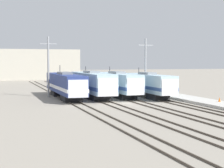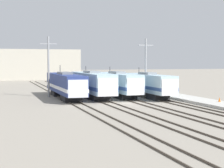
{
  "view_description": "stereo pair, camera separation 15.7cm",
  "coord_description": "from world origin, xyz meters",
  "px_view_note": "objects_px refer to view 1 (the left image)",
  "views": [
    {
      "loc": [
        -17.25,
        -48.51,
        5.75
      ],
      "look_at": [
        -0.8,
        2.6,
        2.49
      ],
      "focal_mm": 60.0,
      "sensor_mm": 36.0,
      "label": 1
    },
    {
      "loc": [
        -17.1,
        -48.56,
        5.75
      ],
      "look_at": [
        -0.8,
        2.6,
        2.49
      ],
      "focal_mm": 60.0,
      "sensor_mm": 36.0,
      "label": 2
    }
  ],
  "objects_px": {
    "catenary_tower_right": "(145,65)",
    "locomotive_far_right": "(148,84)",
    "locomotive_far_left": "(65,85)",
    "traffic_cone": "(220,99)",
    "locomotive_center_right": "(118,84)",
    "catenary_tower_left": "(48,65)",
    "locomotive_center_left": "(92,84)"
  },
  "relations": [
    {
      "from": "locomotive_far_left",
      "to": "locomotive_center_right",
      "type": "xyz_separation_m",
      "value": [
        8.59,
        0.14,
        0.02
      ]
    },
    {
      "from": "locomotive_center_right",
      "to": "catenary_tower_right",
      "type": "height_order",
      "value": "catenary_tower_right"
    },
    {
      "from": "catenary_tower_left",
      "to": "locomotive_far_right",
      "type": "bearing_deg",
      "value": -20.41
    },
    {
      "from": "locomotive_center_right",
      "to": "catenary_tower_right",
      "type": "distance_m",
      "value": 7.52
    },
    {
      "from": "locomotive_far_left",
      "to": "locomotive_far_right",
      "type": "bearing_deg",
      "value": -10.35
    },
    {
      "from": "locomotive_far_left",
      "to": "catenary_tower_right",
      "type": "bearing_deg",
      "value": 12.36
    },
    {
      "from": "locomotive_far_right",
      "to": "traffic_cone",
      "type": "distance_m",
      "value": 13.11
    },
    {
      "from": "catenary_tower_right",
      "to": "traffic_cone",
      "type": "relative_size",
      "value": 15.56
    },
    {
      "from": "locomotive_center_left",
      "to": "catenary_tower_right",
      "type": "height_order",
      "value": "catenary_tower_right"
    },
    {
      "from": "locomotive_far_right",
      "to": "traffic_cone",
      "type": "relative_size",
      "value": 26.11
    },
    {
      "from": "locomotive_far_left",
      "to": "locomotive_far_right",
      "type": "height_order",
      "value": "locomotive_far_left"
    },
    {
      "from": "locomotive_center_left",
      "to": "catenary_tower_right",
      "type": "relative_size",
      "value": 1.82
    },
    {
      "from": "locomotive_center_right",
      "to": "traffic_cone",
      "type": "bearing_deg",
      "value": -56.82
    },
    {
      "from": "locomotive_center_left",
      "to": "locomotive_center_right",
      "type": "relative_size",
      "value": 1.03
    },
    {
      "from": "catenary_tower_right",
      "to": "locomotive_far_right",
      "type": "bearing_deg",
      "value": -108.57
    },
    {
      "from": "locomotive_far_right",
      "to": "traffic_cone",
      "type": "height_order",
      "value": "locomotive_far_right"
    },
    {
      "from": "catenary_tower_left",
      "to": "traffic_cone",
      "type": "height_order",
      "value": "catenary_tower_left"
    },
    {
      "from": "locomotive_far_right",
      "to": "catenary_tower_right",
      "type": "height_order",
      "value": "catenary_tower_right"
    },
    {
      "from": "locomotive_far_right",
      "to": "catenary_tower_right",
      "type": "bearing_deg",
      "value": 71.43
    },
    {
      "from": "locomotive_far_left",
      "to": "traffic_cone",
      "type": "xyz_separation_m",
      "value": [
        18.05,
        -14.32,
        -1.44
      ]
    },
    {
      "from": "locomotive_far_left",
      "to": "catenary_tower_left",
      "type": "distance_m",
      "value": 4.89
    },
    {
      "from": "catenary_tower_right",
      "to": "traffic_cone",
      "type": "xyz_separation_m",
      "value": [
        3.28,
        -17.56,
        -4.43
      ]
    },
    {
      "from": "locomotive_center_left",
      "to": "locomotive_center_right",
      "type": "bearing_deg",
      "value": 3.77
    },
    {
      "from": "locomotive_center_right",
      "to": "catenary_tower_right",
      "type": "bearing_deg",
      "value": 26.65
    },
    {
      "from": "locomotive_far_left",
      "to": "traffic_cone",
      "type": "distance_m",
      "value": 23.09
    },
    {
      "from": "locomotive_center_left",
      "to": "traffic_cone",
      "type": "bearing_deg",
      "value": -45.87
    },
    {
      "from": "locomotive_center_left",
      "to": "traffic_cone",
      "type": "xyz_separation_m",
      "value": [
        13.75,
        -14.18,
        -1.51
      ]
    },
    {
      "from": "locomotive_center_left",
      "to": "locomotive_far_right",
      "type": "bearing_deg",
      "value": -14.41
    },
    {
      "from": "locomotive_far_left",
      "to": "traffic_cone",
      "type": "height_order",
      "value": "locomotive_far_left"
    },
    {
      "from": "catenary_tower_right",
      "to": "locomotive_center_right",
      "type": "bearing_deg",
      "value": -153.35
    },
    {
      "from": "catenary_tower_right",
      "to": "locomotive_far_left",
      "type": "bearing_deg",
      "value": -167.64
    },
    {
      "from": "locomotive_center_right",
      "to": "catenary_tower_left",
      "type": "xyz_separation_m",
      "value": [
        -10.72,
        3.1,
        2.97
      ]
    }
  ]
}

